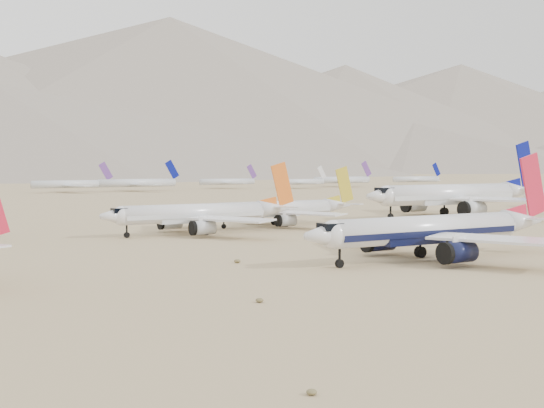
% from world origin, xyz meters
% --- Properties ---
extents(ground, '(7000.00, 7000.00, 0.00)m').
position_xyz_m(ground, '(0.00, 0.00, 0.00)').
color(ground, '#977F58').
rests_on(ground, ground).
extents(main_airliner, '(47.07, 45.97, 16.61)m').
position_xyz_m(main_airliner, '(-2.13, 2.12, 4.57)').
color(main_airliner, silver).
rests_on(main_airliner, ground).
extents(row2_navy_widebody, '(61.03, 59.68, 21.71)m').
position_xyz_m(row2_navy_widebody, '(70.83, 69.63, 6.06)').
color(row2_navy_widebody, silver).
rests_on(row2_navy_widebody, ground).
extents(row2_gold_tail, '(39.78, 38.91, 14.16)m').
position_xyz_m(row2_gold_tail, '(11.91, 68.34, 3.96)').
color(row2_gold_tail, silver).
rests_on(row2_gold_tail, ground).
extents(row2_orange_tail, '(42.57, 41.64, 15.18)m').
position_xyz_m(row2_orange_tail, '(-13.63, 59.38, 4.26)').
color(row2_orange_tail, silver).
rests_on(row2_orange_tail, ground).
extents(distant_storage_row, '(574.71, 56.24, 14.89)m').
position_xyz_m(distant_storage_row, '(22.74, 308.38, 4.43)').
color(distant_storage_row, silver).
rests_on(distant_storage_row, ground).
extents(foothills, '(4637.50, 1395.00, 155.00)m').
position_xyz_m(foothills, '(526.68, 1100.00, 67.15)').
color(foothills, slate).
rests_on(foothills, ground).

